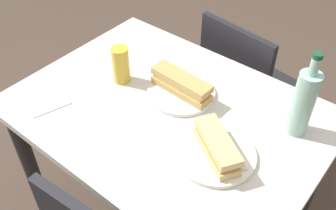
{
  "coord_description": "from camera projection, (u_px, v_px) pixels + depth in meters",
  "views": [
    {
      "loc": [
        0.63,
        -0.77,
        1.69
      ],
      "look_at": [
        0.0,
        0.0,
        0.79
      ],
      "focal_mm": 41.09,
      "sensor_mm": 36.0,
      "label": 1
    }
  ],
  "objects": [
    {
      "name": "water_bottle",
      "position": [
        303.0,
        102.0,
        1.19
      ],
      "size": [
        0.07,
        0.07,
        0.31
      ],
      "color": "#99C6B7",
      "rests_on": "dining_table"
    },
    {
      "name": "baguette_sandwich_near",
      "position": [
        181.0,
        84.0,
        1.38
      ],
      "size": [
        0.24,
        0.08,
        0.07
      ],
      "color": "tan",
      "rests_on": "plate_near"
    },
    {
      "name": "baguette_sandwich_far",
      "position": [
        217.0,
        146.0,
        1.16
      ],
      "size": [
        0.21,
        0.17,
        0.07
      ],
      "color": "#DBB77A",
      "rests_on": "plate_far"
    },
    {
      "name": "knife_far",
      "position": [
        231.0,
        146.0,
        1.2
      ],
      "size": [
        0.16,
        0.11,
        0.01
      ],
      "color": "silver",
      "rests_on": "plate_far"
    },
    {
      "name": "beer_glass",
      "position": [
        121.0,
        65.0,
        1.43
      ],
      "size": [
        0.06,
        0.06,
        0.14
      ],
      "primitive_type": "cylinder",
      "color": "gold",
      "rests_on": "dining_table"
    },
    {
      "name": "plate_near",
      "position": [
        181.0,
        93.0,
        1.41
      ],
      "size": [
        0.25,
        0.25,
        0.01
      ],
      "primitive_type": "cylinder",
      "color": "white",
      "rests_on": "dining_table"
    },
    {
      "name": "knife_near",
      "position": [
        189.0,
        82.0,
        1.44
      ],
      "size": [
        0.18,
        0.05,
        0.01
      ],
      "color": "silver",
      "rests_on": "plate_near"
    },
    {
      "name": "paper_napkin",
      "position": [
        46.0,
        100.0,
        1.39
      ],
      "size": [
        0.18,
        0.18,
        0.0
      ],
      "primitive_type": "cube",
      "rotation": [
        0.0,
        0.0,
        -0.3
      ],
      "color": "white",
      "rests_on": "dining_table"
    },
    {
      "name": "dining_table",
      "position": [
        168.0,
        134.0,
        1.44
      ],
      "size": [
        1.08,
        0.79,
        0.77
      ],
      "color": "beige",
      "rests_on": "ground"
    },
    {
      "name": "plate_far",
      "position": [
        216.0,
        155.0,
        1.19
      ],
      "size": [
        0.25,
        0.25,
        0.01
      ],
      "primitive_type": "cylinder",
      "color": "silver",
      "rests_on": "dining_table"
    },
    {
      "name": "chair_far",
      "position": [
        242.0,
        86.0,
        1.89
      ],
      "size": [
        0.45,
        0.45,
        0.86
      ],
      "color": "black",
      "rests_on": "ground"
    }
  ]
}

